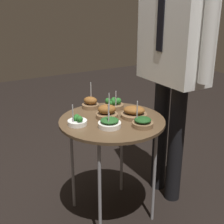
# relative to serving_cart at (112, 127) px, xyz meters

# --- Properties ---
(ground_plane) EXTENTS (8.00, 8.00, 0.00)m
(ground_plane) POSITION_rel_serving_cart_xyz_m (0.00, 0.00, -0.64)
(ground_plane) COLOR black
(serving_cart) EXTENTS (0.66, 0.66, 0.70)m
(serving_cart) POSITION_rel_serving_cart_xyz_m (0.00, 0.00, 0.00)
(serving_cart) COLOR brown
(serving_cart) RESTS_ON ground_plane
(bowl_broccoli_near_rim) EXTENTS (0.12, 0.12, 0.13)m
(bowl_broccoli_near_rim) POSITION_rel_serving_cart_xyz_m (-0.03, -0.22, 0.07)
(bowl_broccoli_near_rim) COLOR white
(bowl_broccoli_near_rim) RESTS_ON serving_cart
(bowl_roast_mid_left) EXTENTS (0.17, 0.17, 0.07)m
(bowl_roast_mid_left) POSITION_rel_serving_cart_xyz_m (0.04, 0.14, 0.08)
(bowl_roast_mid_left) COLOR brown
(bowl_roast_mid_left) RESTS_ON serving_cart
(bowl_roast_back_right) EXTENTS (0.14, 0.14, 0.17)m
(bowl_roast_back_right) POSITION_rel_serving_cart_xyz_m (-0.05, -0.01, 0.09)
(bowl_roast_back_right) COLOR brown
(bowl_roast_back_right) RESTS_ON serving_cart
(bowl_spinach_front_right) EXTENTS (0.14, 0.14, 0.15)m
(bowl_spinach_front_right) POSITION_rel_serving_cart_xyz_m (0.09, -0.07, 0.08)
(bowl_spinach_front_right) COLOR silver
(bowl_spinach_front_right) RESTS_ON serving_cart
(bowl_broccoli_front_left) EXTENTS (0.13, 0.13, 0.13)m
(bowl_broccoli_front_left) POSITION_rel_serving_cart_xyz_m (-0.17, 0.11, 0.08)
(bowl_broccoli_front_left) COLOR brown
(bowl_broccoli_front_left) RESTS_ON serving_cart
(bowl_spinach_mid_right) EXTENTS (0.12, 0.12, 0.16)m
(bowl_spinach_mid_right) POSITION_rel_serving_cart_xyz_m (0.19, 0.10, 0.08)
(bowl_spinach_mid_right) COLOR brown
(bowl_spinach_mid_right) RESTS_ON serving_cart
(bowl_roast_back_left) EXTENTS (0.12, 0.12, 0.17)m
(bowl_roast_back_left) POSITION_rel_serving_cart_xyz_m (-0.26, -0.02, 0.08)
(bowl_roast_back_left) COLOR brown
(bowl_roast_back_left) RESTS_ON serving_cart
(waiter_figure) EXTENTS (0.65, 0.25, 1.77)m
(waiter_figure) POSITION_rel_serving_cart_xyz_m (-0.01, 0.47, 0.48)
(waiter_figure) COLOR black
(waiter_figure) RESTS_ON ground_plane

